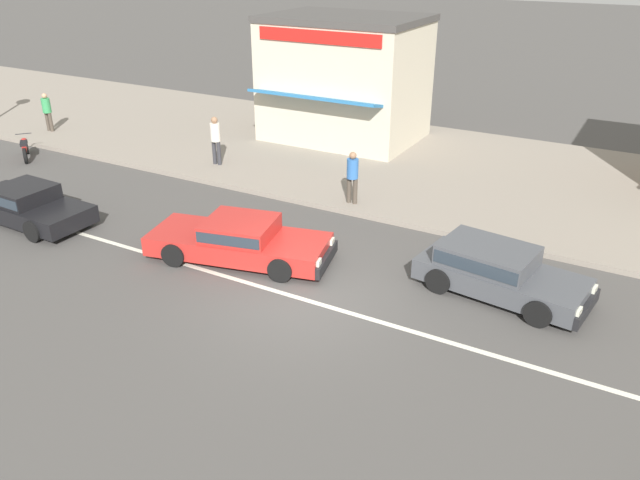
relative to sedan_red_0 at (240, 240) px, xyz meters
name	(u,v)px	position (x,y,z in m)	size (l,w,h in m)	color
ground_plane	(302,299)	(2.34, -0.94, -0.53)	(160.00, 160.00, 0.00)	#4C4947
lane_centre_stripe	(302,299)	(2.34, -0.94, -0.53)	(50.40, 0.14, 0.01)	silver
kerb_strip	(445,170)	(2.34, 8.78, -0.46)	(68.00, 10.00, 0.15)	gray
sedan_red_0	(240,240)	(0.00, 0.00, 0.00)	(4.85, 2.66, 1.06)	red
hatchback_dark_grey_3	(496,269)	(6.03, 1.47, 0.05)	(3.98, 2.10, 1.10)	#47494F
sedan_black_4	(26,204)	(-6.68, -1.07, 0.00)	(4.17, 1.81, 1.06)	black
motorcycle_1	(25,147)	(-11.65, 2.71, -0.12)	(1.44, 1.19, 0.80)	black
pedestrian_near_clock	(352,174)	(0.94, 4.38, 0.53)	(0.34, 0.34, 1.59)	#4C4238
pedestrian_mid_kerb	(47,109)	(-13.45, 5.29, 0.51)	(0.34, 0.34, 1.55)	#4C4238
pedestrian_by_shop	(215,137)	(-4.80, 5.27, 0.61)	(0.34, 0.34, 1.69)	#333338
shopfront_corner_warung	(345,78)	(-2.46, 10.44, 1.94)	(5.81, 5.00, 4.64)	beige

